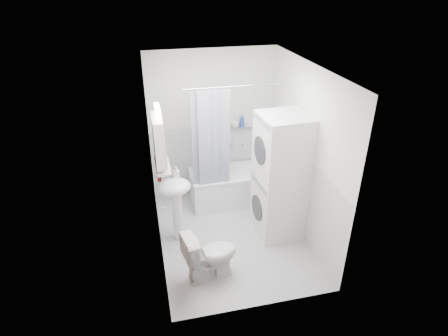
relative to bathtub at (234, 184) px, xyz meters
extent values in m
plane|color=#B6B6BB|center=(-0.27, -0.92, -0.30)|extent=(2.60, 2.60, 0.00)
plane|color=white|center=(-0.27, 0.38, 0.90)|extent=(2.00, 0.00, 2.00)
plane|color=white|center=(-0.27, -2.22, 0.90)|extent=(2.00, 0.00, 2.00)
plane|color=white|center=(-1.27, -0.92, 0.90)|extent=(0.00, 2.60, 2.60)
plane|color=white|center=(0.73, -0.92, 0.90)|extent=(0.00, 2.60, 2.60)
plane|color=white|center=(-0.27, -0.92, 2.10)|extent=(2.60, 2.60, 0.00)
plane|color=white|center=(-0.27, 0.37, 0.30)|extent=(1.98, 0.00, 1.98)
plane|color=white|center=(-1.26, -0.92, 0.30)|extent=(0.00, 2.58, 2.58)
plane|color=white|center=(0.72, -0.92, 0.30)|extent=(0.00, 2.58, 2.58)
plane|color=brown|center=(-1.25, -1.80, 0.70)|extent=(0.00, 2.00, 2.00)
cylinder|color=silver|center=(-1.22, -1.47, 0.70)|extent=(0.04, 0.04, 0.04)
cube|color=white|center=(0.00, 0.00, -0.04)|extent=(1.39, 0.65, 0.51)
cube|color=white|center=(0.00, 0.00, 0.23)|extent=(1.41, 0.67, 0.03)
cube|color=silver|center=(0.00, 0.00, 0.11)|extent=(1.21, 0.47, 0.20)
cylinder|color=silver|center=(0.20, 0.33, 0.56)|extent=(0.04, 0.12, 0.04)
cylinder|color=silver|center=(0.00, -0.27, 1.70)|extent=(1.59, 0.02, 0.02)
cube|color=#142149|center=(-0.64, -0.27, 0.95)|extent=(0.10, 0.02, 1.45)
cube|color=#142149|center=(-0.55, -0.27, 0.95)|extent=(0.10, 0.02, 1.45)
cube|color=#142149|center=(-0.46, -0.27, 0.95)|extent=(0.10, 0.02, 1.45)
cube|color=#142149|center=(-0.37, -0.27, 0.95)|extent=(0.10, 0.02, 1.45)
cube|color=#142149|center=(-0.28, -0.27, 0.95)|extent=(0.10, 0.02, 1.45)
cube|color=#142149|center=(-0.19, -0.27, 0.95)|extent=(0.10, 0.02, 1.45)
ellipsoid|color=white|center=(-1.03, -0.79, 0.55)|extent=(0.44, 0.37, 0.20)
cylinder|color=white|center=(-1.01, -0.79, 0.08)|extent=(0.14, 0.14, 0.75)
cylinder|color=silver|center=(-1.05, -0.65, 0.67)|extent=(0.03, 0.03, 0.14)
cylinder|color=silver|center=(-1.05, -0.69, 0.73)|extent=(0.02, 0.10, 0.02)
cube|color=white|center=(-1.18, -0.82, 1.25)|extent=(0.12, 0.50, 0.60)
cube|color=white|center=(-1.11, -0.82, 1.25)|extent=(0.01, 0.47, 0.57)
cube|color=#FFEABF|center=(-1.16, -0.82, 1.63)|extent=(0.06, 0.45, 0.06)
cube|color=silver|center=(-1.16, -0.82, 0.90)|extent=(0.18, 0.54, 0.02)
cube|color=silver|center=(0.25, 0.32, 0.85)|extent=(0.22, 0.06, 0.02)
cube|color=maroon|center=(-1.21, -0.57, 1.00)|extent=(0.05, 0.33, 0.76)
cube|color=maroon|center=(-1.18, -0.57, 1.36)|extent=(0.03, 0.29, 0.08)
cylinder|color=silver|center=(-1.22, -0.57, 1.40)|extent=(0.02, 0.04, 0.02)
cube|color=white|center=(0.41, -0.93, 0.15)|extent=(0.67, 0.67, 0.89)
cylinder|color=#2D2D33|center=(0.09, -0.93, 0.14)|extent=(0.04, 0.38, 0.38)
cube|color=gray|center=(0.09, -0.93, 0.54)|extent=(0.04, 0.57, 0.08)
cube|color=white|center=(0.41, -0.93, 1.04)|extent=(0.67, 0.67, 0.89)
cylinder|color=#2D2D33|center=(0.09, -0.93, 1.03)|extent=(0.04, 0.38, 0.38)
cube|color=gray|center=(0.09, -0.93, 1.43)|extent=(0.04, 0.57, 0.08)
imported|color=white|center=(-0.72, -1.61, 0.03)|extent=(0.73, 0.49, 0.65)
imported|color=gray|center=(-0.98, -0.67, 0.65)|extent=(0.08, 0.17, 0.08)
imported|color=gray|center=(-1.16, -0.97, 0.95)|extent=(0.07, 0.18, 0.07)
imported|color=gray|center=(-1.16, -0.70, 0.97)|extent=(0.10, 0.09, 0.10)
imported|color=gray|center=(0.08, 0.32, 0.93)|extent=(0.13, 0.17, 0.13)
imported|color=#2945A7|center=(0.20, 0.32, 0.90)|extent=(0.08, 0.21, 0.08)
camera|label=1|loc=(-1.35, -5.08, 3.10)|focal=30.00mm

